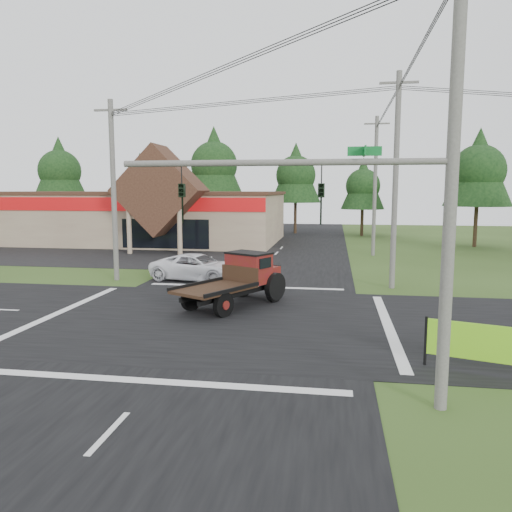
# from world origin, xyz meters

# --- Properties ---
(ground) EXTENTS (120.00, 120.00, 0.00)m
(ground) POSITION_xyz_m (0.00, 0.00, 0.00)
(ground) COLOR #2E4418
(ground) RESTS_ON ground
(road_ns) EXTENTS (12.00, 120.00, 0.02)m
(road_ns) POSITION_xyz_m (0.00, 0.00, 0.01)
(road_ns) COLOR black
(road_ns) RESTS_ON ground
(road_ew) EXTENTS (120.00, 12.00, 0.02)m
(road_ew) POSITION_xyz_m (0.00, 0.00, 0.01)
(road_ew) COLOR black
(road_ew) RESTS_ON ground
(parking_apron) EXTENTS (28.00, 14.00, 0.02)m
(parking_apron) POSITION_xyz_m (-14.00, 19.00, 0.01)
(parking_apron) COLOR black
(parking_apron) RESTS_ON ground
(cvs_building) EXTENTS (30.40, 18.20, 9.19)m
(cvs_building) POSITION_xyz_m (-15.70, 29.57, 2.78)
(cvs_building) COLOR gray
(cvs_building) RESTS_ON ground
(traffic_signal_mast) EXTENTS (8.12, 0.24, 7.00)m
(traffic_signal_mast) POSITION_xyz_m (5.82, -7.50, 4.43)
(traffic_signal_mast) COLOR #595651
(traffic_signal_mast) RESTS_ON ground
(utility_pole_nr) EXTENTS (2.00, 0.30, 11.00)m
(utility_pole_nr) POSITION_xyz_m (7.50, -7.50, 5.64)
(utility_pole_nr) COLOR #595651
(utility_pole_nr) RESTS_ON ground
(utility_pole_nw) EXTENTS (2.00, 0.30, 10.50)m
(utility_pole_nw) POSITION_xyz_m (-8.00, 8.00, 5.39)
(utility_pole_nw) COLOR #595651
(utility_pole_nw) RESTS_ON ground
(utility_pole_ne) EXTENTS (2.00, 0.30, 11.50)m
(utility_pole_ne) POSITION_xyz_m (8.00, 8.00, 5.89)
(utility_pole_ne) COLOR #595651
(utility_pole_ne) RESTS_ON ground
(utility_pole_n) EXTENTS (2.00, 0.30, 11.20)m
(utility_pole_n) POSITION_xyz_m (8.00, 22.00, 5.74)
(utility_pole_n) COLOR #595651
(utility_pole_n) RESTS_ON ground
(tree_row_a) EXTENTS (6.72, 6.72, 12.12)m
(tree_row_a) POSITION_xyz_m (-30.00, 40.00, 8.05)
(tree_row_a) COLOR #332316
(tree_row_a) RESTS_ON ground
(tree_row_b) EXTENTS (5.60, 5.60, 10.10)m
(tree_row_b) POSITION_xyz_m (-20.00, 42.00, 6.70)
(tree_row_b) COLOR #332316
(tree_row_b) RESTS_ON ground
(tree_row_c) EXTENTS (7.28, 7.28, 13.13)m
(tree_row_c) POSITION_xyz_m (-10.00, 41.00, 8.72)
(tree_row_c) COLOR #332316
(tree_row_c) RESTS_ON ground
(tree_row_d) EXTENTS (6.16, 6.16, 11.11)m
(tree_row_d) POSITION_xyz_m (0.00, 42.00, 7.38)
(tree_row_d) COLOR #332316
(tree_row_d) RESTS_ON ground
(tree_row_e) EXTENTS (5.04, 5.04, 9.09)m
(tree_row_e) POSITION_xyz_m (8.00, 40.00, 6.03)
(tree_row_e) COLOR #332316
(tree_row_e) RESTS_ON ground
(tree_side_ne) EXTENTS (6.16, 6.16, 11.11)m
(tree_side_ne) POSITION_xyz_m (18.00, 30.00, 7.38)
(tree_side_ne) COLOR #332316
(tree_side_ne) RESTS_ON ground
(antique_flatbed_truck) EXTENTS (4.83, 6.25, 2.47)m
(antique_flatbed_truck) POSITION_xyz_m (0.26, 2.32, 1.23)
(antique_flatbed_truck) COLOR #581B0C
(antique_flatbed_truck) RESTS_ON ground
(roadside_banner) EXTENTS (4.34, 1.48, 1.54)m
(roadside_banner) POSITION_xyz_m (9.75, -5.05, 0.77)
(roadside_banner) COLOR #75C81A
(roadside_banner) RESTS_ON ground
(white_pickup) EXTENTS (6.02, 3.67, 1.56)m
(white_pickup) POSITION_xyz_m (-3.17, 8.66, 0.78)
(white_pickup) COLOR white
(white_pickup) RESTS_ON ground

